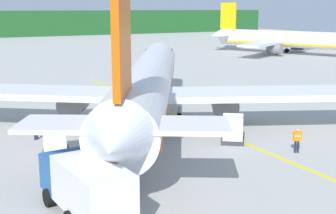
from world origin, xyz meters
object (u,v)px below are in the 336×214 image
Objects in this scene: service_truck_baggage at (85,186)px; cargo_container_near at (233,129)px; crew_loader_left at (55,171)px; airliner_mid_apron at (286,39)px; cargo_container_mid at (56,140)px; airliner_foreground at (148,83)px; crew_loader_right at (36,127)px; crew_supervisor at (297,138)px.

service_truck_baggage is 14.84m from cargo_container_near.
crew_loader_left is at bearing 94.78° from service_truck_baggage.
cargo_container_mid is (-60.03, -44.70, -2.13)m from airliner_mid_apron.
cargo_container_near is at bearing -134.95° from airliner_mid_apron.
cargo_container_mid is at bearing -153.04° from airliner_foreground.
service_truck_baggage is at bearing -85.22° from crew_loader_left.
cargo_container_mid is at bearing -143.33° from airliner_mid_apron.
airliner_mid_apron is at bearing 41.90° from service_truck_baggage.
cargo_container_near is 13.78m from crew_loader_left.
cargo_container_mid reaches higher than crew_loader_right.
crew_loader_right is (-60.51, -40.79, -2.05)m from airliner_mid_apron.
crew_loader_right is at bearing -175.82° from airliner_foreground.
crew_loader_left is at bearing -169.28° from cargo_container_near.
airliner_mid_apron reaches higher than service_truck_baggage.
airliner_mid_apron is 15.67× the size of cargo_container_near.
cargo_container_mid reaches higher than crew_loader_left.
cargo_container_near reaches higher than cargo_container_mid.
airliner_foreground is 1.07× the size of airliner_mid_apron.
airliner_foreground reaches higher than cargo_container_mid.
service_truck_baggage is 10.43m from cargo_container_mid.
service_truck_baggage is at bearing -138.10° from airliner_mid_apron.
airliner_foreground is 22.89× the size of crew_loader_right.
cargo_container_near is at bearing 121.52° from crew_supervisor.
cargo_container_mid is 16.14m from crew_supervisor.
cargo_container_mid is at bearing 74.82° from crew_loader_left.
cargo_container_mid is at bearing 152.38° from crew_supervisor.
airliner_foreground reaches higher than crew_supervisor.
service_truck_baggage is 4.28m from crew_loader_left.
crew_supervisor is (14.30, -7.48, 0.10)m from cargo_container_mid.
cargo_container_near is 1.36× the size of crew_loader_left.
service_truck_baggage is 14.28m from crew_loader_right.
crew_loader_right is at bearing -146.01° from airliner_mid_apron.
airliner_mid_apron is at bearing 33.99° from crew_loader_right.
cargo_container_mid is 1.27× the size of crew_loader_right.
airliner_foreground is 22.91× the size of crew_loader_left.
airliner_foreground reaches higher than crew_loader_left.
service_truck_baggage is (-10.36, -14.93, -1.83)m from airliner_foreground.
cargo_container_near is 1.07× the size of cargo_container_mid.
crew_loader_right is (-9.53, -0.70, -2.42)m from airliner_foreground.
airliner_foreground is 8.95m from cargo_container_near.
crew_loader_left is 0.98× the size of crew_supervisor.
cargo_container_mid is 3.94m from crew_loader_right.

